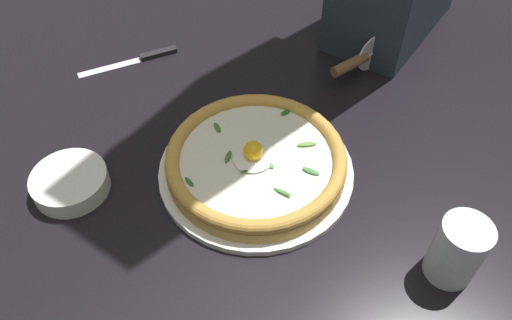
# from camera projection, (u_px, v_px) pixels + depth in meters

# --- Properties ---
(ground_plane) EXTENTS (2.40, 2.40, 0.03)m
(ground_plane) POSITION_uv_depth(u_px,v_px,m) (261.00, 178.00, 0.88)
(ground_plane) COLOR black
(ground_plane) RESTS_ON ground
(pizza_plate) EXTENTS (0.33, 0.33, 0.01)m
(pizza_plate) POSITION_uv_depth(u_px,v_px,m) (256.00, 170.00, 0.86)
(pizza_plate) COLOR white
(pizza_plate) RESTS_ON ground
(pizza) EXTENTS (0.30, 0.30, 0.06)m
(pizza) POSITION_uv_depth(u_px,v_px,m) (256.00, 160.00, 0.84)
(pizza) COLOR gold
(pizza) RESTS_ON pizza_plate
(side_bowl) EXTENTS (0.13, 0.13, 0.03)m
(side_bowl) POSITION_uv_depth(u_px,v_px,m) (70.00, 183.00, 0.83)
(side_bowl) COLOR white
(side_bowl) RESTS_ON ground
(pizza_cutter) EXTENTS (0.15, 0.03, 0.08)m
(pizza_cutter) POSITION_uv_depth(u_px,v_px,m) (357.00, 61.00, 1.01)
(pizza_cutter) COLOR silver
(pizza_cutter) RESTS_ON ground
(table_knife) EXTENTS (0.21, 0.08, 0.01)m
(table_knife) POSITION_uv_depth(u_px,v_px,m) (143.00, 58.00, 1.07)
(table_knife) COLOR silver
(table_knife) RESTS_ON ground
(drinking_glass) EXTENTS (0.07, 0.07, 0.11)m
(drinking_glass) POSITION_uv_depth(u_px,v_px,m) (456.00, 254.00, 0.71)
(drinking_glass) COLOR silver
(drinking_glass) RESTS_ON ground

